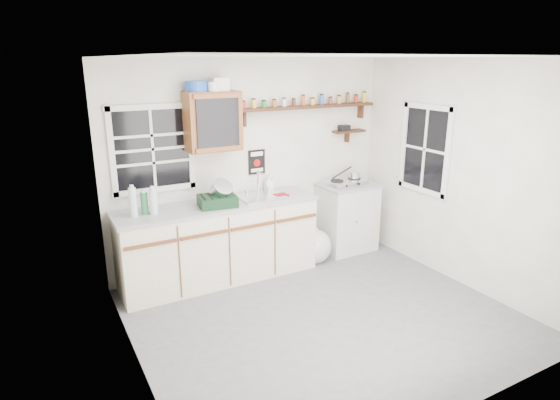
{
  "coord_description": "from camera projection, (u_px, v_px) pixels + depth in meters",
  "views": [
    {
      "loc": [
        -2.4,
        -3.45,
        2.47
      ],
      "look_at": [
        -0.2,
        0.55,
        1.1
      ],
      "focal_mm": 30.0,
      "sensor_mm": 36.0,
      "label": 1
    }
  ],
  "objects": [
    {
      "name": "saucepan",
      "position": [
        354.0,
        175.0,
        6.13
      ],
      "size": [
        0.37,
        0.17,
        0.16
      ],
      "rotation": [
        0.0,
        0.0,
        -0.1
      ],
      "color": "silver",
      "rests_on": "hotplate"
    },
    {
      "name": "rag",
      "position": [
        281.0,
        195.0,
        5.55
      ],
      "size": [
        0.17,
        0.14,
        0.02
      ],
      "primitive_type": "cube",
      "rotation": [
        0.0,
        0.0,
        0.05
      ],
      "color": "maroon",
      "rests_on": "main_cabinet"
    },
    {
      "name": "main_cabinet",
      "position": [
        219.0,
        241.0,
        5.4
      ],
      "size": [
        2.31,
        0.63,
        0.92
      ],
      "color": "#C0B79F",
      "rests_on": "floor"
    },
    {
      "name": "hotplate",
      "position": [
        346.0,
        182.0,
        6.09
      ],
      "size": [
        0.57,
        0.34,
        0.08
      ],
      "rotation": [
        0.0,
        0.0,
        0.08
      ],
      "color": "silver",
      "rests_on": "right_cabinet"
    },
    {
      "name": "secondary_shelf",
      "position": [
        347.0,
        131.0,
        6.17
      ],
      "size": [
        0.45,
        0.16,
        0.24
      ],
      "color": "black",
      "rests_on": "wall_back"
    },
    {
      "name": "window_back",
      "position": [
        152.0,
        149.0,
        5.04
      ],
      "size": [
        0.93,
        0.03,
        0.98
      ],
      "color": "black",
      "rests_on": "wall_back"
    },
    {
      "name": "upper_cabinet",
      "position": [
        213.0,
        121.0,
        5.14
      ],
      "size": [
        0.6,
        0.32,
        0.65
      ],
      "color": "brown",
      "rests_on": "wall_back"
    },
    {
      "name": "window_right",
      "position": [
        425.0,
        149.0,
        5.58
      ],
      "size": [
        0.03,
        0.78,
        1.08
      ],
      "color": "black",
      "rests_on": "wall_back"
    },
    {
      "name": "spice_shelf",
      "position": [
        308.0,
        106.0,
        5.76
      ],
      "size": [
        1.91,
        0.18,
        0.35
      ],
      "color": "black",
      "rests_on": "wall_back"
    },
    {
      "name": "room",
      "position": [
        327.0,
        197.0,
        4.35
      ],
      "size": [
        3.64,
        3.24,
        2.54
      ],
      "color": "#535255",
      "rests_on": "ground"
    },
    {
      "name": "upper_cabinet_clutter",
      "position": [
        206.0,
        86.0,
        5.01
      ],
      "size": [
        0.48,
        0.24,
        0.14
      ],
      "color": "#1B4BB2",
      "rests_on": "upper_cabinet"
    },
    {
      "name": "right_cabinet",
      "position": [
        346.0,
        217.0,
        6.27
      ],
      "size": [
        0.73,
        0.57,
        0.91
      ],
      "color": "#B4B4AD",
      "rests_on": "floor"
    },
    {
      "name": "sink",
      "position": [
        260.0,
        196.0,
        5.52
      ],
      "size": [
        0.52,
        0.44,
        0.29
      ],
      "color": "silver",
      "rests_on": "main_cabinet"
    },
    {
      "name": "dish_rack",
      "position": [
        219.0,
        197.0,
        5.16
      ],
      "size": [
        0.44,
        0.36,
        0.31
      ],
      "rotation": [
        0.0,
        0.0,
        -0.14
      ],
      "color": "black",
      "rests_on": "main_cabinet"
    },
    {
      "name": "trash_bag",
      "position": [
        315.0,
        246.0,
        5.93
      ],
      "size": [
        0.42,
        0.38,
        0.48
      ],
      "color": "beige",
      "rests_on": "floor"
    },
    {
      "name": "soap_bottle",
      "position": [
        269.0,
        182.0,
        5.78
      ],
      "size": [
        0.09,
        0.1,
        0.2
      ],
      "primitive_type": "imported",
      "rotation": [
        0.0,
        0.0,
        -0.01
      ],
      "color": "white",
      "rests_on": "main_cabinet"
    },
    {
      "name": "warning_sign",
      "position": [
        257.0,
        162.0,
        5.7
      ],
      "size": [
        0.22,
        0.02,
        0.3
      ],
      "color": "black",
      "rests_on": "wall_back"
    },
    {
      "name": "water_bottles",
      "position": [
        144.0,
        202.0,
        4.84
      ],
      "size": [
        0.28,
        0.14,
        0.34
      ],
      "color": "silver",
      "rests_on": "main_cabinet"
    }
  ]
}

